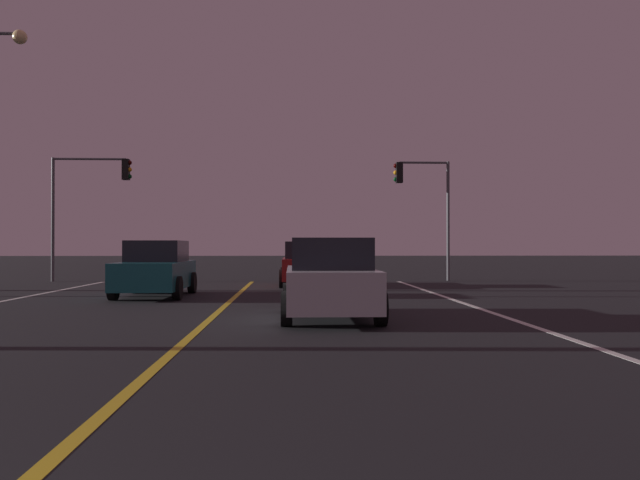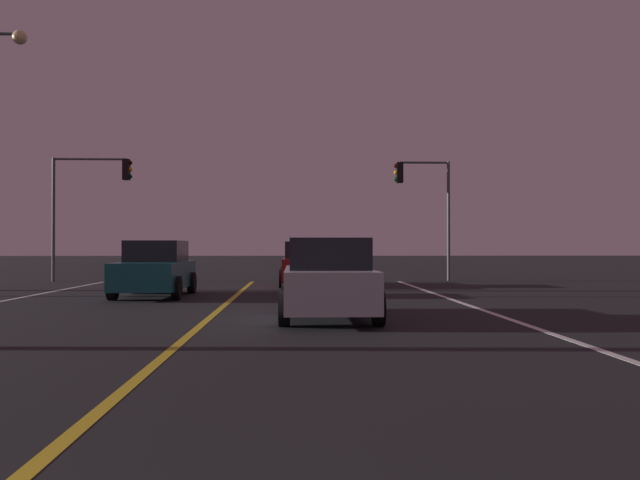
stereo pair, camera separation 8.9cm
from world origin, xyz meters
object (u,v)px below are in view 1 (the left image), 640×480
object	(u,v)px
car_oncoming	(156,269)
traffic_light_near_right	(422,193)
car_ahead_far	(306,264)
car_lead_same_lane	(330,280)
traffic_light_near_left	(91,189)

from	to	relation	value
car_oncoming	traffic_light_near_right	world-z (taller)	traffic_light_near_right
car_oncoming	car_ahead_far	bearing A→B (deg)	137.15
car_ahead_far	car_lead_same_lane	size ratio (longest dim) A/B	1.00
car_oncoming	traffic_light_near_left	xyz separation A→B (m)	(-4.55, 8.53, 3.18)
car_lead_same_lane	car_oncoming	bearing A→B (deg)	38.14
car_ahead_far	car_oncoming	bearing A→B (deg)	137.15
car_oncoming	traffic_light_near_right	bearing A→B (deg)	130.78
car_ahead_far	car_oncoming	size ratio (longest dim) A/B	1.00
car_lead_same_lane	traffic_light_near_right	world-z (taller)	traffic_light_near_right
car_oncoming	traffic_light_near_right	xyz separation A→B (m)	(9.89, 8.53, 3.07)
car_lead_same_lane	traffic_light_near_right	xyz separation A→B (m)	(4.94, 14.83, 3.07)
car_ahead_far	car_lead_same_lane	xyz separation A→B (m)	(0.26, -11.35, 0.00)
traffic_light_near_right	traffic_light_near_left	distance (m)	14.45
traffic_light_near_right	traffic_light_near_left	size ratio (longest dim) A/B	0.99
car_ahead_far	car_lead_same_lane	world-z (taller)	same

